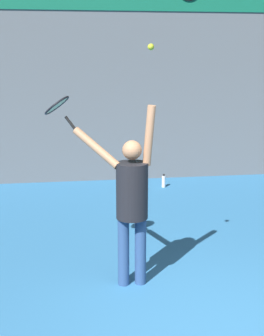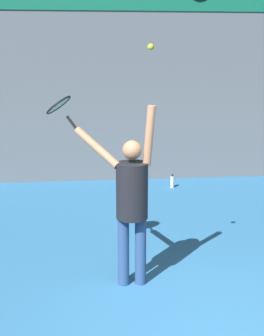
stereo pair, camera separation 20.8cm
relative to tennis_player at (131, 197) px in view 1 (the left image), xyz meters
The scene contains 5 objects.
back_wall 4.97m from the tennis_player, 80.24° to the left, with size 18.00×0.10×5.00m.
tennis_player is the anchor object (origin of this frame).
tennis_racket 1.31m from the tennis_player, 151.96° to the left, with size 0.41×0.41×0.40m.
tennis_ball 1.62m from the tennis_player, 18.54° to the right, with size 0.07×0.07×0.07m.
water_bottle 4.21m from the tennis_player, 72.86° to the left, with size 0.07×0.07×0.27m.
Camera 1 is at (-1.50, -3.47, 2.58)m, focal length 50.00 mm.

